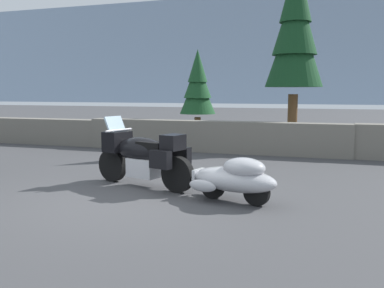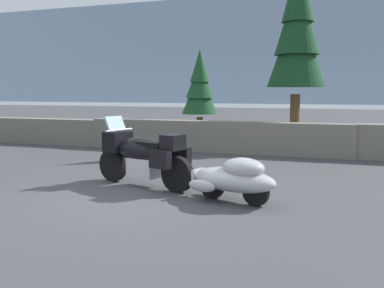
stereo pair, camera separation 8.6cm
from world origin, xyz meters
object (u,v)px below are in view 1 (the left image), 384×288
object	(u,v)px
pine_tree_secondary	(198,85)
touring_motorcycle	(143,155)
pine_tree_tall	(295,29)
car_shaped_trailer	(235,178)

from	to	relation	value
pine_tree_secondary	touring_motorcycle	bearing A→B (deg)	-82.04
touring_motorcycle	pine_tree_secondary	bearing A→B (deg)	97.96
touring_motorcycle	pine_tree_secondary	distance (m)	6.71
pine_tree_tall	pine_tree_secondary	size ratio (longest dim) A/B	1.85
car_shaped_trailer	pine_tree_secondary	size ratio (longest dim) A/B	0.68
car_shaped_trailer	pine_tree_tall	xyz separation A→B (m)	(0.37, 7.01, 3.36)
touring_motorcycle	pine_tree_secondary	xyz separation A→B (m)	(-0.91, 6.49, 1.41)
touring_motorcycle	pine_tree_secondary	world-z (taller)	pine_tree_secondary
car_shaped_trailer	pine_tree_tall	distance (m)	7.78
touring_motorcycle	car_shaped_trailer	size ratio (longest dim) A/B	1.02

